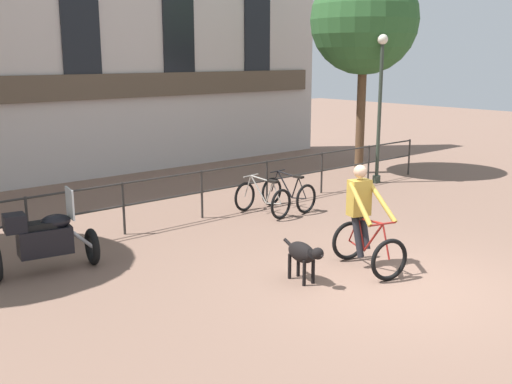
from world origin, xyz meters
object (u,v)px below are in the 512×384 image
object	(u,v)px
parked_motorcycle	(44,239)
parked_bicycle_mid_left	(289,194)
parked_bicycle_near_lamp	(263,199)
street_lamp	(380,101)
dog	(304,254)
cyclist_with_bike	(364,223)

from	to	relation	value
parked_motorcycle	parked_bicycle_mid_left	size ratio (longest dim) A/B	1.46
parked_bicycle_near_lamp	street_lamp	bearing A→B (deg)	178.51
dog	street_lamp	xyz separation A→B (m)	(6.88, 3.99, 1.80)
parked_bicycle_near_lamp	parked_bicycle_mid_left	size ratio (longest dim) A/B	1.03
dog	cyclist_with_bike	bearing A→B (deg)	-0.81
cyclist_with_bike	parked_bicycle_near_lamp	distance (m)	3.76
parked_bicycle_mid_left	street_lamp	bearing A→B (deg)	-176.80
dog	parked_bicycle_mid_left	bearing A→B (deg)	55.81
parked_motorcycle	street_lamp	size ratio (longest dim) A/B	0.42
dog	parked_bicycle_mid_left	xyz separation A→B (m)	(2.98, 3.45, -0.10)
dog	parked_bicycle_near_lamp	xyz separation A→B (m)	(2.19, 3.45, -0.10)
parked_motorcycle	parked_bicycle_mid_left	distance (m)	5.86
parked_motorcycle	parked_bicycle_near_lamp	size ratio (longest dim) A/B	1.42
cyclist_with_bike	parked_bicycle_mid_left	size ratio (longest dim) A/B	1.46
parked_bicycle_mid_left	dog	bearing A→B (deg)	44.38
cyclist_with_bike	dog	xyz separation A→B (m)	(-1.24, 0.16, -0.30)
parked_bicycle_near_lamp	street_lamp	world-z (taller)	street_lamp
cyclist_with_bike	parked_motorcycle	xyz separation A→B (m)	(-4.10, 3.18, -0.20)
cyclist_with_bike	street_lamp	xyz separation A→B (m)	(5.64, 4.15, 1.50)
cyclist_with_bike	parked_bicycle_near_lamp	xyz separation A→B (m)	(0.95, 3.61, -0.41)
parked_bicycle_near_lamp	cyclist_with_bike	bearing A→B (deg)	67.10
cyclist_with_bike	parked_motorcycle	world-z (taller)	cyclist_with_bike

